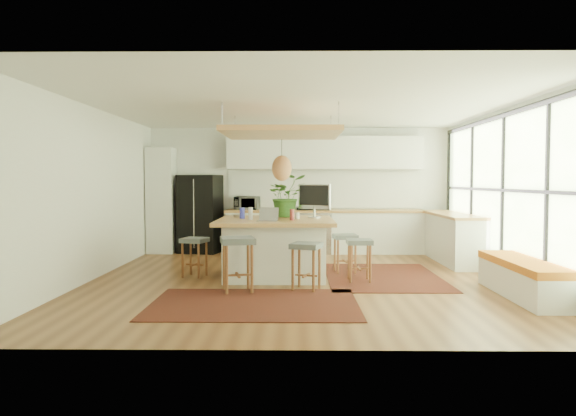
{
  "coord_description": "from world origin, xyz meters",
  "views": [
    {
      "loc": [
        -0.09,
        -8.35,
        1.55
      ],
      "look_at": [
        -0.2,
        0.5,
        1.1
      ],
      "focal_mm": 33.65,
      "sensor_mm": 36.0,
      "label": 1
    }
  ],
  "objects_px": {
    "stool_near_left": "(238,267)",
    "island_plant": "(286,200)",
    "fridge": "(200,210)",
    "laptop": "(267,213)",
    "island": "(276,247)",
    "microwave": "(247,202)",
    "stool_near_right": "(306,265)",
    "monitor": "(314,202)",
    "stool_left_side": "(195,255)",
    "stool_right_front": "(359,259)",
    "stool_right_back": "(345,252)"
  },
  "relations": [
    {
      "from": "stool_near_right",
      "to": "laptop",
      "type": "relative_size",
      "value": 2.1
    },
    {
      "from": "island_plant",
      "to": "stool_right_front",
      "type": "bearing_deg",
      "value": -40.85
    },
    {
      "from": "stool_right_front",
      "to": "stool_left_side",
      "type": "distance_m",
      "value": 2.64
    },
    {
      "from": "stool_near_right",
      "to": "island_plant",
      "type": "distance_m",
      "value": 1.86
    },
    {
      "from": "stool_near_left",
      "to": "microwave",
      "type": "distance_m",
      "value": 4.19
    },
    {
      "from": "stool_near_left",
      "to": "island_plant",
      "type": "height_order",
      "value": "island_plant"
    },
    {
      "from": "stool_right_back",
      "to": "microwave",
      "type": "relative_size",
      "value": 1.26
    },
    {
      "from": "stool_near_left",
      "to": "stool_right_back",
      "type": "distance_m",
      "value": 2.28
    },
    {
      "from": "island",
      "to": "stool_left_side",
      "type": "xyz_separation_m",
      "value": [
        -1.31,
        -0.07,
        -0.11
      ]
    },
    {
      "from": "fridge",
      "to": "island",
      "type": "bearing_deg",
      "value": -46.2
    },
    {
      "from": "island",
      "to": "microwave",
      "type": "distance_m",
      "value": 3.0
    },
    {
      "from": "stool_left_side",
      "to": "monitor",
      "type": "height_order",
      "value": "monitor"
    },
    {
      "from": "microwave",
      "to": "stool_left_side",
      "type": "bearing_deg",
      "value": -94.83
    },
    {
      "from": "stool_right_back",
      "to": "island_plant",
      "type": "bearing_deg",
      "value": 168.86
    },
    {
      "from": "stool_right_front",
      "to": "fridge",
      "type": "bearing_deg",
      "value": 132.37
    },
    {
      "from": "microwave",
      "to": "island_plant",
      "type": "relative_size",
      "value": 0.71
    },
    {
      "from": "stool_near_right",
      "to": "stool_near_left",
      "type": "bearing_deg",
      "value": -170.99
    },
    {
      "from": "fridge",
      "to": "stool_right_front",
      "type": "bearing_deg",
      "value": -35.08
    },
    {
      "from": "island_plant",
      "to": "island",
      "type": "bearing_deg",
      "value": -108.13
    },
    {
      "from": "stool_left_side",
      "to": "laptop",
      "type": "relative_size",
      "value": 1.96
    },
    {
      "from": "stool_near_right",
      "to": "monitor",
      "type": "xyz_separation_m",
      "value": [
        0.16,
        1.42,
        0.83
      ]
    },
    {
      "from": "stool_near_left",
      "to": "monitor",
      "type": "xyz_separation_m",
      "value": [
        1.12,
        1.57,
        0.83
      ]
    },
    {
      "from": "island_plant",
      "to": "fridge",
      "type": "bearing_deg",
      "value": 129.0
    },
    {
      "from": "stool_left_side",
      "to": "laptop",
      "type": "xyz_separation_m",
      "value": [
        1.2,
        -0.43,
        0.7
      ]
    },
    {
      "from": "fridge",
      "to": "microwave",
      "type": "xyz_separation_m",
      "value": [
        1.01,
        -0.0,
        0.17
      ]
    },
    {
      "from": "stool_right_back",
      "to": "monitor",
      "type": "distance_m",
      "value": 0.98
    },
    {
      "from": "monitor",
      "to": "island_plant",
      "type": "bearing_deg",
      "value": -170.04
    },
    {
      "from": "island",
      "to": "island_plant",
      "type": "bearing_deg",
      "value": 71.87
    },
    {
      "from": "stool_right_front",
      "to": "laptop",
      "type": "xyz_separation_m",
      "value": [
        -1.41,
        -0.03,
        0.7
      ]
    },
    {
      "from": "fridge",
      "to": "laptop",
      "type": "height_order",
      "value": "fridge"
    },
    {
      "from": "island_plant",
      "to": "microwave",
      "type": "bearing_deg",
      "value": 110.67
    },
    {
      "from": "monitor",
      "to": "stool_near_right",
      "type": "bearing_deg",
      "value": -63.02
    },
    {
      "from": "fridge",
      "to": "island",
      "type": "height_order",
      "value": "fridge"
    },
    {
      "from": "fridge",
      "to": "microwave",
      "type": "height_order",
      "value": "fridge"
    },
    {
      "from": "stool_right_back",
      "to": "laptop",
      "type": "distance_m",
      "value": 1.66
    },
    {
      "from": "monitor",
      "to": "microwave",
      "type": "xyz_separation_m",
      "value": [
        -1.35,
        2.54,
        -0.09
      ]
    },
    {
      "from": "laptop",
      "to": "stool_right_back",
      "type": "bearing_deg",
      "value": 42.1
    },
    {
      "from": "island",
      "to": "laptop",
      "type": "relative_size",
      "value": 5.78
    },
    {
      "from": "stool_right_back",
      "to": "stool_near_left",
      "type": "bearing_deg",
      "value": -135.97
    },
    {
      "from": "monitor",
      "to": "stool_right_front",
      "type": "bearing_deg",
      "value": -15.92
    },
    {
      "from": "laptop",
      "to": "stool_right_front",
      "type": "bearing_deg",
      "value": 10.4
    },
    {
      "from": "stool_right_back",
      "to": "laptop",
      "type": "relative_size",
      "value": 2.03
    },
    {
      "from": "laptop",
      "to": "island_plant",
      "type": "bearing_deg",
      "value": 84.06
    },
    {
      "from": "island",
      "to": "stool_left_side",
      "type": "distance_m",
      "value": 1.31
    },
    {
      "from": "island",
      "to": "fridge",
      "type": "bearing_deg",
      "value": 121.25
    },
    {
      "from": "fridge",
      "to": "stool_right_back",
      "type": "relative_size",
      "value": 2.57
    },
    {
      "from": "stool_near_left",
      "to": "monitor",
      "type": "bearing_deg",
      "value": 54.55
    },
    {
      "from": "island_plant",
      "to": "stool_near_right",
      "type": "bearing_deg",
      "value": -79.28
    },
    {
      "from": "island",
      "to": "island_plant",
      "type": "height_order",
      "value": "island_plant"
    },
    {
      "from": "stool_near_left",
      "to": "island_plant",
      "type": "relative_size",
      "value": 1.05
    }
  ]
}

